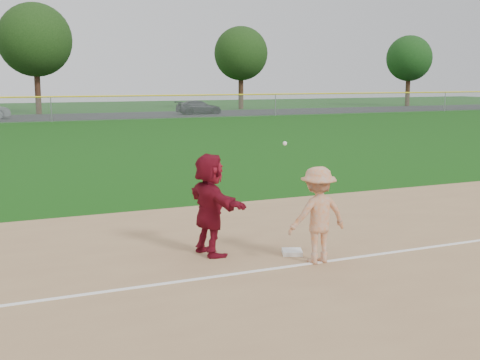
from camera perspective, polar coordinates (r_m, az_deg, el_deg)
name	(u,v)px	position (r m, az deg, el deg)	size (l,w,h in m)	color
ground	(270,256)	(12.02, 2.83, -7.23)	(160.00, 160.00, 0.00)	#12450D
foul_line	(288,267)	(11.33, 4.62, -8.18)	(60.00, 0.10, 0.01)	white
parking_asphalt	(45,117)	(56.66, -18.04, 5.67)	(120.00, 10.00, 0.01)	black
first_base	(292,252)	(12.10, 4.96, -6.82)	(0.39, 0.39, 0.09)	white
base_runner	(210,204)	(11.84, -2.87, -2.32)	(1.88, 0.60, 2.03)	maroon
car_right	(199,107)	(58.83, -3.92, 6.89)	(1.83, 4.50, 1.30)	black
first_base_play	(318,215)	(11.45, 7.38, -3.30)	(1.20, 0.89, 2.28)	#AFAFB2
outfield_fence	(51,97)	(50.61, -17.53, 7.49)	(110.00, 0.12, 110.00)	#999EA0
tree_2	(35,40)	(62.14, -18.87, 12.46)	(7.00, 7.00, 10.58)	#341E13
tree_3	(241,54)	(68.73, 0.09, 11.90)	(6.00, 6.00, 9.19)	#321E12
tree_4	(409,58)	(78.72, 15.74, 11.03)	(5.60, 5.60, 8.67)	#352113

